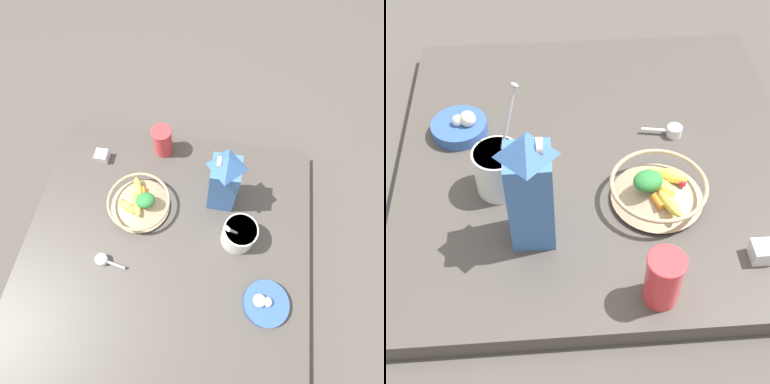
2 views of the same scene
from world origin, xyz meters
The scene contains 9 objects.
ground_plane centered at (0.00, 0.00, 0.00)m, with size 6.00×6.00×0.00m, color #4C4742.
countertop centered at (0.00, 0.00, 0.02)m, with size 0.95×0.95×0.05m.
fruit_bowl centered at (-0.16, -0.11, 0.09)m, with size 0.21×0.21×0.08m.
milk_carton centered at (-0.23, 0.16, 0.19)m, with size 0.09×0.09×0.28m.
yogurt_tub centered at (-0.10, 0.23, 0.11)m, with size 0.11×0.12×0.25m.
drinking_cup centered at (-0.40, -0.08, 0.11)m, with size 0.07×0.07×0.12m.
spice_jar centered at (-0.33, -0.30, 0.07)m, with size 0.05×0.05×0.04m.
measuring_scoop centered at (0.05, -0.19, 0.06)m, with size 0.04×0.10×0.03m.
garlic_bowl centered at (0.09, 0.33, 0.07)m, with size 0.14×0.14×0.06m.
Camera 1 is at (0.19, 0.13, 1.03)m, focal length 28.00 mm.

